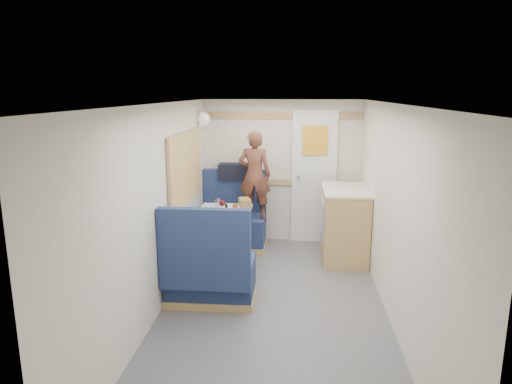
# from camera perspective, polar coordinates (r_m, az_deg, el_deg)

# --- Properties ---
(floor) EXTENTS (4.50, 4.50, 0.00)m
(floor) POSITION_cam_1_polar(r_m,az_deg,el_deg) (4.61, 2.15, -14.74)
(floor) COLOR #515156
(floor) RESTS_ON ground
(ceiling) EXTENTS (4.50, 4.50, 0.00)m
(ceiling) POSITION_cam_1_polar(r_m,az_deg,el_deg) (4.10, 2.38, 10.95)
(ceiling) COLOR silver
(ceiling) RESTS_ON wall_back
(wall_back) EXTENTS (2.20, 0.02, 2.00)m
(wall_back) POSITION_cam_1_polar(r_m,az_deg,el_deg) (6.45, 3.26, 2.57)
(wall_back) COLOR silver
(wall_back) RESTS_ON floor
(wall_left) EXTENTS (0.02, 4.50, 2.00)m
(wall_left) POSITION_cam_1_polar(r_m,az_deg,el_deg) (4.44, -12.09, -2.27)
(wall_left) COLOR silver
(wall_left) RESTS_ON floor
(wall_right) EXTENTS (0.02, 4.50, 2.00)m
(wall_right) POSITION_cam_1_polar(r_m,az_deg,el_deg) (4.34, 16.94, -2.88)
(wall_right) COLOR silver
(wall_right) RESTS_ON floor
(oak_trim_low) EXTENTS (2.15, 0.02, 0.08)m
(oak_trim_low) POSITION_cam_1_polar(r_m,az_deg,el_deg) (6.45, 3.24, 1.23)
(oak_trim_low) COLOR tan
(oak_trim_low) RESTS_ON wall_back
(oak_trim_high) EXTENTS (2.15, 0.02, 0.08)m
(oak_trim_high) POSITION_cam_1_polar(r_m,az_deg,el_deg) (6.34, 3.34, 9.50)
(oak_trim_high) COLOR tan
(oak_trim_high) RESTS_ON wall_back
(side_window) EXTENTS (0.04, 1.30, 0.72)m
(side_window) POSITION_cam_1_polar(r_m,az_deg,el_deg) (5.32, -8.87, 3.05)
(side_window) COLOR #B2B79B
(side_window) RESTS_ON wall_left
(rear_door) EXTENTS (0.62, 0.12, 1.86)m
(rear_door) POSITION_cam_1_polar(r_m,az_deg,el_deg) (6.42, 7.26, 2.20)
(rear_door) COLOR white
(rear_door) RESTS_ON wall_back
(dinette_table) EXTENTS (0.62, 0.92, 0.72)m
(dinette_table) POSITION_cam_1_polar(r_m,az_deg,el_deg) (5.39, -4.18, -4.17)
(dinette_table) COLOR white
(dinette_table) RESTS_ON floor
(bench_far) EXTENTS (0.90, 0.59, 1.05)m
(bench_far) POSITION_cam_1_polar(r_m,az_deg,el_deg) (6.29, -2.88, -4.24)
(bench_far) COLOR #18284E
(bench_far) RESTS_ON floor
(bench_near) EXTENTS (0.90, 0.59, 1.05)m
(bench_near) POSITION_cam_1_polar(r_m,az_deg,el_deg) (4.68, -5.84, -10.32)
(bench_near) COLOR #18284E
(bench_near) RESTS_ON floor
(ledge) EXTENTS (0.90, 0.14, 0.04)m
(ledge) POSITION_cam_1_polar(r_m,az_deg,el_deg) (6.39, -2.62, 1.40)
(ledge) COLOR tan
(ledge) RESTS_ON bench_far
(dome_light) EXTENTS (0.20, 0.20, 0.20)m
(dome_light) POSITION_cam_1_polar(r_m,az_deg,el_deg) (6.08, -6.74, 9.03)
(dome_light) COLOR white
(dome_light) RESTS_ON wall_left
(galley_counter) EXTENTS (0.57, 0.92, 0.92)m
(galley_counter) POSITION_cam_1_polar(r_m,az_deg,el_deg) (5.91, 10.93, -3.87)
(galley_counter) COLOR tan
(galley_counter) RESTS_ON floor
(person) EXTENTS (0.44, 0.30, 1.17)m
(person) POSITION_cam_1_polar(r_m,az_deg,el_deg) (5.98, -0.18, 2.14)
(person) COLOR brown
(person) RESTS_ON bench_far
(duffel_bag) EXTENTS (0.47, 0.23, 0.22)m
(duffel_bag) POSITION_cam_1_polar(r_m,az_deg,el_deg) (6.37, -2.54, 2.57)
(duffel_bag) COLOR black
(duffel_bag) RESTS_ON ledge
(tray) EXTENTS (0.26, 0.34, 0.02)m
(tray) POSITION_cam_1_polar(r_m,az_deg,el_deg) (5.26, -2.99, -2.74)
(tray) COLOR white
(tray) RESTS_ON dinette_table
(orange_fruit) EXTENTS (0.07, 0.07, 0.07)m
(orange_fruit) POSITION_cam_1_polar(r_m,az_deg,el_deg) (5.15, -3.84, -2.60)
(orange_fruit) COLOR #ED4E0A
(orange_fruit) RESTS_ON tray
(cheese_block) EXTENTS (0.12, 0.08, 0.04)m
(cheese_block) POSITION_cam_1_polar(r_m,az_deg,el_deg) (5.23, -3.59, -2.53)
(cheese_block) COLOR #D5CD7B
(cheese_block) RESTS_ON tray
(wine_glass) EXTENTS (0.08, 0.08, 0.17)m
(wine_glass) POSITION_cam_1_polar(r_m,az_deg,el_deg) (5.26, -4.26, -1.48)
(wine_glass) COLOR white
(wine_glass) RESTS_ON dinette_table
(tumbler_left) EXTENTS (0.07, 0.07, 0.11)m
(tumbler_left) POSITION_cam_1_polar(r_m,az_deg,el_deg) (5.02, -7.43, -3.05)
(tumbler_left) COLOR silver
(tumbler_left) RESTS_ON dinette_table
(tumbler_mid) EXTENTS (0.07, 0.07, 0.11)m
(tumbler_mid) POSITION_cam_1_polar(r_m,az_deg,el_deg) (5.65, -4.86, -1.23)
(tumbler_mid) COLOR white
(tumbler_mid) RESTS_ON dinette_table
(beer_glass) EXTENTS (0.06, 0.06, 0.10)m
(beer_glass) POSITION_cam_1_polar(r_m,az_deg,el_deg) (5.35, -2.62, -2.04)
(beer_glass) COLOR brown
(beer_glass) RESTS_ON dinette_table
(pepper_grinder) EXTENTS (0.03, 0.03, 0.09)m
(pepper_grinder) POSITION_cam_1_polar(r_m,az_deg,el_deg) (5.40, -3.73, -1.96)
(pepper_grinder) COLOR black
(pepper_grinder) RESTS_ON dinette_table
(bread_loaf) EXTENTS (0.18, 0.25, 0.09)m
(bread_loaf) POSITION_cam_1_polar(r_m,az_deg,el_deg) (5.62, -1.41, -1.32)
(bread_loaf) COLOR olive
(bread_loaf) RESTS_ON dinette_table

